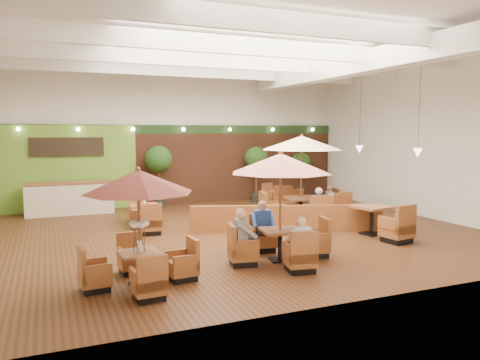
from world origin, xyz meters
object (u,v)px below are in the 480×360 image
service_counter (70,198)px  table_2 (301,163)px  table_1 (281,186)px  table_5 (282,200)px  table_0 (139,205)px  topiary_0 (158,162)px  booth_divider (287,218)px  diner_3 (318,204)px  diner_2 (243,231)px  topiary_2 (301,165)px  table_3 (144,212)px  diner_0 (300,238)px  diner_1 (263,221)px  topiary_1 (256,161)px  table_4 (371,221)px  diner_4 (328,199)px

service_counter → table_2: bearing=-32.7°
table_1 → table_2: bearing=64.7°
table_5 → service_counter: bearing=142.3°
table_0 → topiary_0: bearing=70.6°
booth_divider → diner_3: 1.17m
table_2 → diner_2: table_2 is taller
service_counter → topiary_2: 9.64m
topiary_0 → table_5: bearing=-25.0°
table_3 → diner_3: size_ratio=3.10×
service_counter → booth_divider: (5.82, -5.54, -0.19)m
table_3 → topiary_2: size_ratio=1.24×
diner_3 → diner_0: bearing=-116.1°
table_2 → table_5: size_ratio=1.16×
table_0 → topiary_0: size_ratio=0.96×
diner_1 → diner_3: diner_3 is taller
topiary_1 → table_3: bearing=-146.4°
table_2 → diner_3: bearing=-80.6°
table_4 → diner_3: bearing=117.6°
topiary_0 → topiary_2: topiary_0 is taller
topiary_0 → topiary_1: bearing=0.0°
diner_4 → diner_2: bearing=142.3°
table_1 → diner_0: (0.00, -0.93, -1.00)m
table_5 → booth_divider: bearing=-139.9°
booth_divider → diner_3: (1.11, 0.04, 0.37)m
table_2 → booth_divider: bearing=-125.8°
diner_1 → table_1: bearing=104.7°
table_5 → topiary_2: bearing=21.1°
service_counter → diner_0: size_ratio=4.04×
diner_1 → topiary_1: bearing=-98.7°
table_2 → diner_1: table_2 is taller
table_1 → topiary_2: table_1 is taller
table_1 → diner_3: table_1 is taller
table_1 → diner_2: size_ratio=3.10×
diner_2 → topiary_1: bearing=162.4°
table_4 → topiary_1: bearing=85.3°
diner_2 → diner_3: (3.67, 2.76, -0.00)m
topiary_0 → diner_1: (0.90, -7.53, -1.04)m
service_counter → diner_0: (4.18, -9.19, 0.15)m
table_3 → diner_4: 6.08m
topiary_2 → topiary_1: bearing=180.0°
table_0 → topiary_1: topiary_1 is taller
table_2 → diner_4: size_ratio=4.10×
table_1 → diner_3: size_ratio=3.14×
table_3 → table_5: 5.83m
diner_2 → topiary_2: bearing=151.8°
diner_2 → table_0: bearing=-69.3°
table_4 → table_1: bearing=-167.3°
table_2 → diner_2: bearing=-124.4°
booth_divider → service_counter: bearing=156.1°
topiary_0 → topiary_2: (6.32, 0.00, -0.29)m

